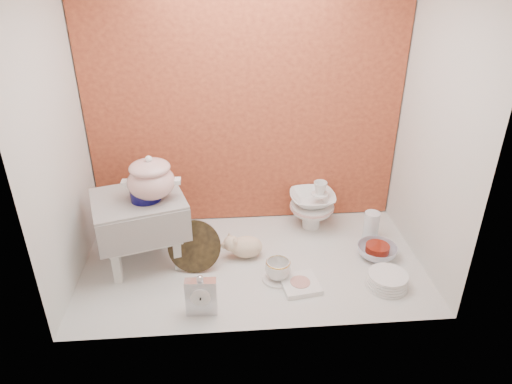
% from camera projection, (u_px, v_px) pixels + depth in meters
% --- Properties ---
extents(ground, '(1.80, 1.80, 0.00)m').
position_uv_depth(ground, '(253.00, 263.00, 2.50)').
color(ground, silver).
rests_on(ground, ground).
extents(niche_shell, '(1.86, 1.03, 1.53)m').
position_uv_depth(niche_shell, '(249.00, 83.00, 2.23)').
color(niche_shell, '#C15830').
rests_on(niche_shell, ground).
extents(step_stool, '(0.54, 0.50, 0.39)m').
position_uv_depth(step_stool, '(142.00, 230.00, 2.42)').
color(step_stool, silver).
rests_on(step_stool, ground).
extents(soup_tureen, '(0.30, 0.30, 0.24)m').
position_uv_depth(soup_tureen, '(151.00, 178.00, 2.27)').
color(soup_tureen, white).
rests_on(soup_tureen, step_stool).
extents(cobalt_bowl, '(0.19, 0.19, 0.06)m').
position_uv_depth(cobalt_bowl, '(146.00, 194.00, 2.31)').
color(cobalt_bowl, '#0B0943').
rests_on(cobalt_bowl, step_stool).
extents(floral_platter, '(0.37, 0.19, 0.37)m').
position_uv_depth(floral_platter, '(146.00, 208.00, 2.66)').
color(floral_platter, white).
rests_on(floral_platter, ground).
extents(blue_white_vase, '(0.27, 0.27, 0.24)m').
position_uv_depth(blue_white_vase, '(137.00, 220.00, 2.66)').
color(blue_white_vase, white).
rests_on(blue_white_vase, ground).
extents(lacquer_tray, '(0.29, 0.15, 0.26)m').
position_uv_depth(lacquer_tray, '(194.00, 246.00, 2.41)').
color(lacquer_tray, black).
rests_on(lacquer_tray, ground).
extents(mantel_clock, '(0.14, 0.06, 0.21)m').
position_uv_depth(mantel_clock, '(201.00, 295.00, 2.11)').
color(mantel_clock, silver).
rests_on(mantel_clock, ground).
extents(plush_pig, '(0.26, 0.22, 0.13)m').
position_uv_depth(plush_pig, '(247.00, 247.00, 2.52)').
color(plush_pig, beige).
rests_on(plush_pig, ground).
extents(teacup_saucer, '(0.19, 0.19, 0.01)m').
position_uv_depth(teacup_saucer, '(278.00, 278.00, 2.37)').
color(teacup_saucer, white).
rests_on(teacup_saucer, ground).
extents(gold_rim_teacup, '(0.17, 0.17, 0.10)m').
position_uv_depth(gold_rim_teacup, '(278.00, 269.00, 2.35)').
color(gold_rim_teacup, white).
rests_on(gold_rim_teacup, teacup_saucer).
extents(lattice_dish, '(0.21, 0.21, 0.03)m').
position_uv_depth(lattice_dish, '(300.00, 284.00, 2.32)').
color(lattice_dish, white).
rests_on(lattice_dish, ground).
extents(dinner_plate_stack, '(0.26, 0.26, 0.07)m').
position_uv_depth(dinner_plate_stack, '(387.00, 280.00, 2.31)').
color(dinner_plate_stack, white).
rests_on(dinner_plate_stack, ground).
extents(crystal_bowl, '(0.25, 0.25, 0.07)m').
position_uv_depth(crystal_bowl, '(377.00, 251.00, 2.53)').
color(crystal_bowl, silver).
rests_on(crystal_bowl, ground).
extents(clear_glass_vase, '(0.11, 0.11, 0.18)m').
position_uv_depth(clear_glass_vase, '(371.00, 226.00, 2.66)').
color(clear_glass_vase, silver).
rests_on(clear_glass_vase, ground).
extents(porcelain_tower, '(0.30, 0.30, 0.31)m').
position_uv_depth(porcelain_tower, '(312.00, 204.00, 2.76)').
color(porcelain_tower, white).
rests_on(porcelain_tower, ground).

